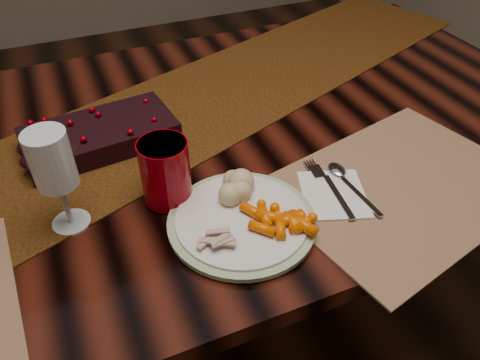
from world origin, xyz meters
name	(u,v)px	position (x,y,z in m)	size (l,w,h in m)	color
floor	(218,318)	(0.00, 0.00, 0.00)	(5.00, 5.00, 0.00)	black
dining_table	(214,242)	(0.00, 0.00, 0.38)	(1.80, 1.00, 0.75)	black
table_runner	(209,99)	(0.05, 0.13, 0.75)	(1.80, 0.37, 0.00)	#58310F
centerpiece	(99,132)	(-0.23, 0.04, 0.78)	(0.32, 0.16, 0.06)	black
placemat_main	(401,186)	(0.28, -0.33, 0.75)	(0.49, 0.36, 0.00)	brown
dinner_plate	(242,220)	(-0.05, -0.31, 0.76)	(0.27, 0.27, 0.01)	white
baby_carrots	(276,218)	(0.01, -0.34, 0.78)	(0.10, 0.08, 0.02)	#F75F00
mashed_potatoes	(235,183)	(-0.03, -0.24, 0.79)	(0.09, 0.08, 0.05)	beige
turkey_shreds	(217,238)	(-0.11, -0.34, 0.78)	(0.07, 0.06, 0.02)	tan
napkin	(333,194)	(0.14, -0.31, 0.76)	(0.12, 0.14, 0.00)	white
fork	(333,190)	(0.15, -0.30, 0.76)	(0.02, 0.16, 0.00)	#B7B7CB
spoon	(353,187)	(0.19, -0.31, 0.76)	(0.03, 0.16, 0.00)	silver
red_cup	(165,172)	(-0.15, -0.19, 0.82)	(0.09, 0.09, 0.13)	#8B020C
wine_glass	(58,182)	(-0.33, -0.18, 0.85)	(0.07, 0.07, 0.20)	silver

